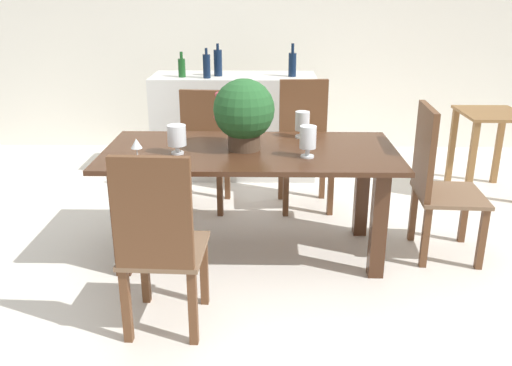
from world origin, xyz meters
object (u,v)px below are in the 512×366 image
(crystal_vase_left, at_px, (302,122))
(wine_bottle_amber, at_px, (182,67))
(flower_centerpiece, at_px, (244,112))
(crystal_vase_right, at_px, (177,136))
(crystal_vase_center_near, at_px, (308,138))
(chair_near_left, at_px, (159,240))
(wine_bottle_tall, at_px, (207,66))
(wine_bottle_clear, at_px, (292,64))
(chair_far_left, at_px, (203,143))
(wine_bottle_dark, at_px, (218,62))
(dining_table, at_px, (250,169))
(side_table, at_px, (489,134))
(wine_glass, at_px, (136,145))
(chair_far_right, at_px, (304,139))
(kitchen_counter, at_px, (235,125))
(chair_foot_end, at_px, (435,176))

(crystal_vase_left, bearing_deg, wine_bottle_amber, 128.48)
(crystal_vase_left, bearing_deg, flower_centerpiece, -142.39)
(crystal_vase_right, bearing_deg, crystal_vase_center_near, -4.28)
(flower_centerpiece, xyz_separation_m, crystal_vase_left, (0.40, 0.30, -0.14))
(chair_near_left, relative_size, wine_bottle_tall, 3.81)
(wine_bottle_amber, xyz_separation_m, wine_bottle_tall, (0.23, -0.06, 0.02))
(crystal_vase_center_near, bearing_deg, wine_bottle_clear, 90.56)
(chair_far_left, xyz_separation_m, flower_centerpiece, (0.38, -0.94, 0.47))
(crystal_vase_right, xyz_separation_m, wine_bottle_clear, (0.80, 1.75, 0.22))
(chair_far_left, relative_size, flower_centerpiece, 2.05)
(crystal_vase_left, distance_m, wine_bottle_dark, 1.54)
(dining_table, xyz_separation_m, side_table, (2.04, 1.21, -0.07))
(crystal_vase_center_near, distance_m, wine_bottle_dark, 1.97)
(wine_glass, distance_m, side_table, 3.10)
(wine_bottle_amber, bearing_deg, wine_bottle_dark, 12.45)
(crystal_vase_center_near, bearing_deg, wine_bottle_tall, 114.98)
(wine_glass, height_order, wine_bottle_tall, wine_bottle_tall)
(dining_table, bearing_deg, chair_far_right, 66.09)
(wine_glass, height_order, kitchen_counter, kitchen_counter)
(kitchen_counter, xyz_separation_m, wine_bottle_clear, (0.54, -0.07, 0.60))
(side_table, bearing_deg, flower_centerpiece, -149.79)
(crystal_vase_left, bearing_deg, wine_bottle_dark, 117.18)
(chair_near_left, xyz_separation_m, chair_far_left, (0.01, 1.89, -0.03))
(crystal_vase_center_near, xyz_separation_m, wine_bottle_tall, (-0.79, 1.70, 0.21))
(chair_foot_end, distance_m, kitchen_counter, 2.22)
(chair_far_left, height_order, kitchen_counter, kitchen_counter)
(wine_bottle_tall, height_order, side_table, wine_bottle_tall)
(chair_far_left, relative_size, wine_bottle_dark, 3.21)
(crystal_vase_left, bearing_deg, wine_glass, -152.36)
(wine_bottle_amber, bearing_deg, chair_near_left, -84.77)
(chair_far_right, xyz_separation_m, wine_bottle_clear, (-0.08, 0.69, 0.52))
(flower_centerpiece, height_order, crystal_vase_right, flower_centerpiece)
(chair_far_left, relative_size, kitchen_counter, 0.62)
(chair_far_left, xyz_separation_m, side_table, (2.46, 0.27, 0.02))
(kitchen_counter, relative_size, wine_bottle_clear, 5.14)
(chair_far_right, bearing_deg, side_table, 4.78)
(crystal_vase_center_near, height_order, wine_glass, crystal_vase_center_near)
(wine_glass, bearing_deg, dining_table, 19.24)
(chair_foot_end, relative_size, crystal_vase_right, 5.54)
(flower_centerpiece, distance_m, wine_glass, 0.71)
(chair_near_left, height_order, chair_far_left, chair_near_left)
(crystal_vase_right, bearing_deg, chair_near_left, -88.27)
(dining_table, height_order, chair_far_right, chair_far_right)
(wine_bottle_clear, bearing_deg, side_table, -14.12)
(chair_near_left, xyz_separation_m, crystal_vase_left, (0.79, 1.25, 0.31))
(chair_near_left, distance_m, wine_bottle_amber, 2.60)
(flower_centerpiece, relative_size, side_table, 0.63)
(chair_far_left, xyz_separation_m, wine_glass, (-0.27, -1.18, 0.32))
(chair_far_left, relative_size, side_table, 1.29)
(crystal_vase_center_near, relative_size, crystal_vase_right, 1.07)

